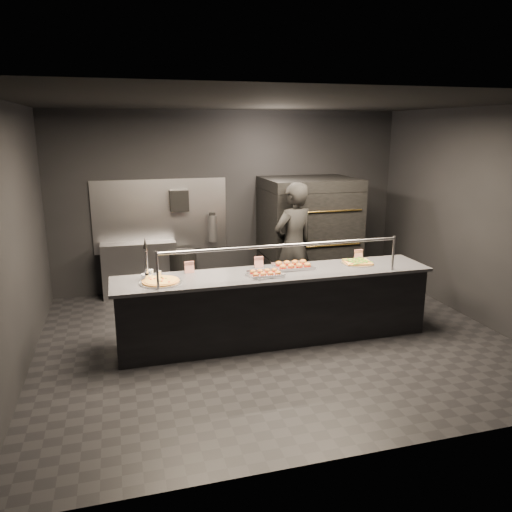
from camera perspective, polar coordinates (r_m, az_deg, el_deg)
name	(u,v)px	position (r m, az deg, el deg)	size (l,w,h in m)	color
room	(273,227)	(6.28, 1.92, 3.28)	(6.04, 6.00, 3.00)	black
service_counter	(275,306)	(6.52, 2.18, -5.73)	(4.10, 0.78, 1.37)	black
pizza_oven	(308,234)	(8.50, 5.99, 2.51)	(1.50, 1.23, 1.91)	black
prep_shelf	(140,269)	(8.45, -13.16, -1.47)	(1.20, 0.35, 0.90)	#99999E
towel_dispenser	(179,201)	(8.35, -8.79, 6.28)	(0.30, 0.20, 0.35)	black
fire_extinguisher	(212,228)	(8.52, -5.00, 3.21)	(0.14, 0.14, 0.51)	#B2B2B7
beer_tap	(146,268)	(6.14, -12.41, -1.36)	(0.14, 0.20, 0.53)	silver
round_pizza	(161,281)	(6.06, -10.84, -2.86)	(0.51, 0.51, 0.03)	silver
slider_tray_a	(265,273)	(6.24, 1.07, -2.00)	(0.50, 0.43, 0.07)	silver
slider_tray_b	(293,265)	(6.59, 4.26, -1.07)	(0.51, 0.39, 0.08)	silver
square_pizza	(357,262)	(6.91, 11.52, -0.71)	(0.44, 0.44, 0.05)	silver
condiment_jar	(154,274)	(6.25, -11.63, -2.01)	(0.16, 0.06, 0.11)	silver
tent_cards	(272,261)	(6.62, 1.79, -0.58)	(2.49, 0.04, 0.15)	white
trash_bin	(183,273)	(8.38, -8.29, -1.91)	(0.45, 0.45, 0.75)	black
worker	(293,246)	(7.59, 4.29, 1.14)	(0.71, 0.46, 1.94)	black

